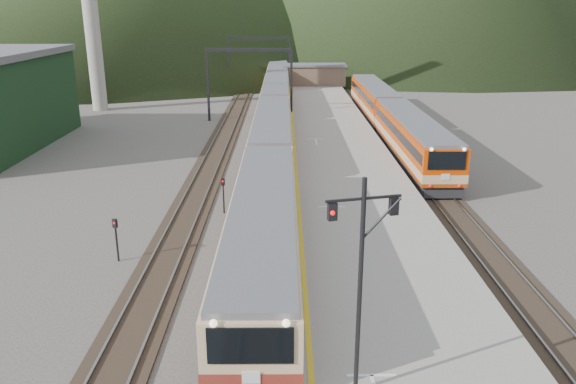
{
  "coord_description": "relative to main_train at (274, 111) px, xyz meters",
  "views": [
    {
      "loc": [
        1.01,
        -8.03,
        12.24
      ],
      "look_at": [
        1.21,
        22.97,
        2.0
      ],
      "focal_mm": 35.0,
      "sensor_mm": 36.0,
      "label": 1
    }
  ],
  "objects": [
    {
      "name": "signal_mast",
      "position": [
        3.18,
        -42.45,
        3.06
      ],
      "size": [
        2.15,
        0.66,
        6.87
      ],
      "color": "black",
      "rests_on": "platform"
    },
    {
      "name": "short_signal_b",
      "position": [
        -2.77,
        -24.02,
        -0.67
      ],
      "size": [
        0.25,
        0.21,
        2.27
      ],
      "color": "black",
      "rests_on": "ground"
    },
    {
      "name": "main_train",
      "position": [
        0.0,
        0.0,
        0.0
      ],
      "size": [
        3.12,
        85.51,
        3.81
      ],
      "color": "tan",
      "rests_on": "track_main"
    },
    {
      "name": "gantry_near",
      "position": [
        -2.85,
        6.1,
        3.45
      ],
      "size": [
        9.55,
        0.25,
        8.0
      ],
      "color": "black",
      "rests_on": "ground"
    },
    {
      "name": "track_main",
      "position": [
        0.0,
        -8.9,
        -2.07
      ],
      "size": [
        2.6,
        200.0,
        0.23
      ],
      "color": "black",
      "rests_on": "ground"
    },
    {
      "name": "track_far",
      "position": [
        -5.0,
        -8.9,
        -2.07
      ],
      "size": [
        2.6,
        200.0,
        0.23
      ],
      "color": "black",
      "rests_on": "ground"
    },
    {
      "name": "short_signal_c",
      "position": [
        -7.41,
        -30.97,
        -0.67
      ],
      "size": [
        0.26,
        0.23,
        2.27
      ],
      "color": "black",
      "rests_on": "ground"
    },
    {
      "name": "second_train",
      "position": [
        11.5,
        -1.7,
        -0.08
      ],
      "size": [
        2.99,
        40.68,
        3.65
      ],
      "color": "#C63B04",
      "rests_on": "track_second"
    },
    {
      "name": "platform",
      "position": [
        5.6,
        -10.9,
        -1.64
      ],
      "size": [
        8.0,
        100.0,
        1.0
      ],
      "primitive_type": "cube",
      "color": "gray",
      "rests_on": "ground"
    },
    {
      "name": "station_shed",
      "position": [
        5.6,
        29.1,
        0.43
      ],
      "size": [
        9.4,
        4.4,
        3.1
      ],
      "color": "brown",
      "rests_on": "platform"
    },
    {
      "name": "track_second",
      "position": [
        11.5,
        -8.9,
        -2.07
      ],
      "size": [
        2.6,
        200.0,
        0.23
      ],
      "color": "black",
      "rests_on": "ground"
    },
    {
      "name": "gantry_far",
      "position": [
        -2.85,
        31.1,
        3.45
      ],
      "size": [
        9.55,
        0.25,
        8.0
      ],
      "color": "black",
      "rests_on": "ground"
    }
  ]
}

